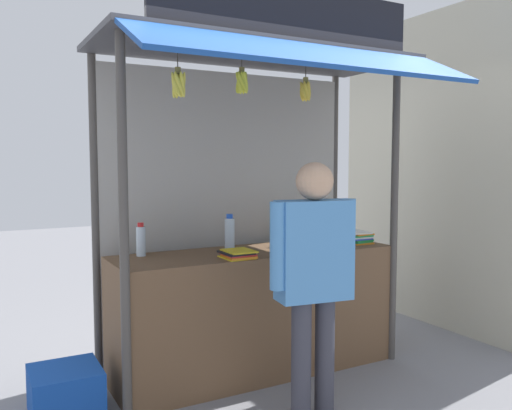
{
  "coord_description": "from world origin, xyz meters",
  "views": [
    {
      "loc": [
        -1.92,
        -3.5,
        1.61
      ],
      "look_at": [
        0.0,
        0.0,
        1.29
      ],
      "focal_mm": 37.23,
      "sensor_mm": 36.0,
      "label": 1
    }
  ],
  "objects_px": {
    "water_bottle_far_left": "(141,240)",
    "vendor_person": "(314,267)",
    "water_bottle_front_right": "(307,228)",
    "water_bottle_center": "(230,233)",
    "magazine_stack_front_left": "(238,254)",
    "banana_bunch_inner_right": "(242,82)",
    "magazine_stack_back_right": "(354,237)",
    "plastic_crate": "(66,392)",
    "water_bottle_right": "(294,227)",
    "banana_bunch_leftmost": "(178,84)",
    "banana_bunch_rightmost": "(306,91)",
    "water_bottle_back_left": "(328,223)"
  },
  "relations": [
    {
      "from": "banana_bunch_inner_right",
      "to": "plastic_crate",
      "type": "bearing_deg",
      "value": 160.74
    },
    {
      "from": "plastic_crate",
      "to": "water_bottle_right",
      "type": "bearing_deg",
      "value": 4.57
    },
    {
      "from": "water_bottle_center",
      "to": "magazine_stack_back_right",
      "type": "bearing_deg",
      "value": -9.04
    },
    {
      "from": "vendor_person",
      "to": "banana_bunch_leftmost",
      "type": "bearing_deg",
      "value": -24.04
    },
    {
      "from": "banana_bunch_rightmost",
      "to": "banana_bunch_inner_right",
      "type": "relative_size",
      "value": 1.08
    },
    {
      "from": "banana_bunch_rightmost",
      "to": "banana_bunch_leftmost",
      "type": "bearing_deg",
      "value": -179.88
    },
    {
      "from": "magazine_stack_front_left",
      "to": "plastic_crate",
      "type": "relative_size",
      "value": 0.58
    },
    {
      "from": "banana_bunch_leftmost",
      "to": "water_bottle_right",
      "type": "bearing_deg",
      "value": 23.88
    },
    {
      "from": "water_bottle_center",
      "to": "vendor_person",
      "type": "xyz_separation_m",
      "value": [
        0.08,
        -1.01,
        -0.09
      ]
    },
    {
      "from": "water_bottle_center",
      "to": "plastic_crate",
      "type": "relative_size",
      "value": 0.65
    },
    {
      "from": "magazine_stack_front_left",
      "to": "vendor_person",
      "type": "xyz_separation_m",
      "value": [
        0.19,
        -0.67,
        0.01
      ]
    },
    {
      "from": "magazine_stack_back_right",
      "to": "banana_bunch_leftmost",
      "type": "xyz_separation_m",
      "value": [
        -1.69,
        -0.39,
        1.1
      ]
    },
    {
      "from": "vendor_person",
      "to": "plastic_crate",
      "type": "distance_m",
      "value": 1.77
    },
    {
      "from": "water_bottle_front_right",
      "to": "magazine_stack_back_right",
      "type": "relative_size",
      "value": 0.9
    },
    {
      "from": "magazine_stack_back_right",
      "to": "vendor_person",
      "type": "xyz_separation_m",
      "value": [
        -1.0,
        -0.84,
        -0.01
      ]
    },
    {
      "from": "water_bottle_front_right",
      "to": "water_bottle_center",
      "type": "height_order",
      "value": "water_bottle_front_right"
    },
    {
      "from": "magazine_stack_front_left",
      "to": "banana_bunch_inner_right",
      "type": "xyz_separation_m",
      "value": [
        -0.08,
        -0.22,
        1.16
      ]
    },
    {
      "from": "water_bottle_front_right",
      "to": "water_bottle_back_left",
      "type": "height_order",
      "value": "water_bottle_back_left"
    },
    {
      "from": "banana_bunch_leftmost",
      "to": "vendor_person",
      "type": "distance_m",
      "value": 1.38
    },
    {
      "from": "water_bottle_front_right",
      "to": "water_bottle_right",
      "type": "distance_m",
      "value": 0.12
    },
    {
      "from": "water_bottle_far_left",
      "to": "magazine_stack_back_right",
      "type": "xyz_separation_m",
      "value": [
        1.75,
        -0.24,
        -0.06
      ]
    },
    {
      "from": "water_bottle_center",
      "to": "vendor_person",
      "type": "bearing_deg",
      "value": -85.48
    },
    {
      "from": "banana_bunch_leftmost",
      "to": "banana_bunch_inner_right",
      "type": "relative_size",
      "value": 1.21
    },
    {
      "from": "water_bottle_right",
      "to": "banana_bunch_rightmost",
      "type": "relative_size",
      "value": 1.18
    },
    {
      "from": "water_bottle_front_right",
      "to": "water_bottle_center",
      "type": "xyz_separation_m",
      "value": [
        -0.68,
        0.06,
        -0.0
      ]
    },
    {
      "from": "water_bottle_center",
      "to": "magazine_stack_back_right",
      "type": "xyz_separation_m",
      "value": [
        1.08,
        -0.17,
        -0.08
      ]
    },
    {
      "from": "water_bottle_far_left",
      "to": "banana_bunch_inner_right",
      "type": "bearing_deg",
      "value": -51.77
    },
    {
      "from": "vendor_person",
      "to": "plastic_crate",
      "type": "relative_size",
      "value": 3.76
    },
    {
      "from": "water_bottle_far_left",
      "to": "water_bottle_right",
      "type": "bearing_deg",
      "value": -4.94
    },
    {
      "from": "water_bottle_back_left",
      "to": "water_bottle_far_left",
      "type": "bearing_deg",
      "value": -179.28
    },
    {
      "from": "water_bottle_far_left",
      "to": "vendor_person",
      "type": "distance_m",
      "value": 1.32
    },
    {
      "from": "water_bottle_far_left",
      "to": "banana_bunch_rightmost",
      "type": "height_order",
      "value": "banana_bunch_rightmost"
    },
    {
      "from": "magazine_stack_back_right",
      "to": "vendor_person",
      "type": "height_order",
      "value": "vendor_person"
    },
    {
      "from": "water_bottle_center",
      "to": "banana_bunch_inner_right",
      "type": "relative_size",
      "value": 1.12
    },
    {
      "from": "water_bottle_front_right",
      "to": "water_bottle_back_left",
      "type": "bearing_deg",
      "value": 24.72
    },
    {
      "from": "water_bottle_right",
      "to": "plastic_crate",
      "type": "relative_size",
      "value": 0.74
    },
    {
      "from": "banana_bunch_rightmost",
      "to": "magazine_stack_back_right",
      "type": "bearing_deg",
      "value": 27.07
    },
    {
      "from": "water_bottle_right",
      "to": "water_bottle_center",
      "type": "bearing_deg",
      "value": 175.66
    },
    {
      "from": "water_bottle_far_left",
      "to": "magazine_stack_front_left",
      "type": "height_order",
      "value": "water_bottle_far_left"
    },
    {
      "from": "water_bottle_center",
      "to": "magazine_stack_back_right",
      "type": "distance_m",
      "value": 1.09
    },
    {
      "from": "water_bottle_right",
      "to": "magazine_stack_back_right",
      "type": "distance_m",
      "value": 0.54
    },
    {
      "from": "water_bottle_center",
      "to": "water_bottle_front_right",
      "type": "bearing_deg",
      "value": -5.32
    },
    {
      "from": "magazine_stack_back_right",
      "to": "plastic_crate",
      "type": "xyz_separation_m",
      "value": [
        -2.34,
        -0.02,
        -0.83
      ]
    },
    {
      "from": "magazine_stack_back_right",
      "to": "plastic_crate",
      "type": "height_order",
      "value": "magazine_stack_back_right"
    },
    {
      "from": "water_bottle_right",
      "to": "banana_bunch_rightmost",
      "type": "bearing_deg",
      "value": -115.86
    },
    {
      "from": "magazine_stack_back_right",
      "to": "plastic_crate",
      "type": "distance_m",
      "value": 2.48
    },
    {
      "from": "vendor_person",
      "to": "water_bottle_right",
      "type": "bearing_deg",
      "value": -107.97
    },
    {
      "from": "water_bottle_front_right",
      "to": "water_bottle_right",
      "type": "bearing_deg",
      "value": 169.85
    },
    {
      "from": "banana_bunch_inner_right",
      "to": "plastic_crate",
      "type": "height_order",
      "value": "banana_bunch_inner_right"
    },
    {
      "from": "water_bottle_right",
      "to": "banana_bunch_inner_right",
      "type": "distance_m",
      "value": 1.38
    }
  ]
}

